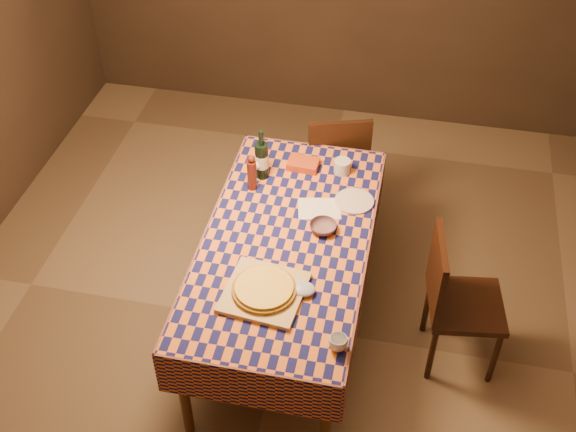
{
  "coord_description": "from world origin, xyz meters",
  "views": [
    {
      "loc": [
        0.61,
        -2.87,
        3.6
      ],
      "look_at": [
        0.0,
        0.05,
        0.9
      ],
      "focal_mm": 45.0,
      "sensor_mm": 36.0,
      "label": 1
    }
  ],
  "objects_px": {
    "cutting_board": "(264,292)",
    "bowl": "(323,227)",
    "pizza": "(264,288)",
    "white_plate": "(354,201)",
    "dining_table": "(286,248)",
    "chair_far": "(336,161)",
    "chair_right": "(453,296)",
    "wine_bottle": "(262,160)"
  },
  "relations": [
    {
      "from": "dining_table",
      "to": "cutting_board",
      "type": "bearing_deg",
      "value": -93.69
    },
    {
      "from": "pizza",
      "to": "white_plate",
      "type": "relative_size",
      "value": 1.77
    },
    {
      "from": "cutting_board",
      "to": "wine_bottle",
      "type": "distance_m",
      "value": 0.99
    },
    {
      "from": "pizza",
      "to": "bowl",
      "type": "distance_m",
      "value": 0.58
    },
    {
      "from": "chair_right",
      "to": "pizza",
      "type": "bearing_deg",
      "value": -157.48
    },
    {
      "from": "chair_far",
      "to": "wine_bottle",
      "type": "bearing_deg",
      "value": -124.67
    },
    {
      "from": "white_plate",
      "to": "cutting_board",
      "type": "bearing_deg",
      "value": -113.69
    },
    {
      "from": "cutting_board",
      "to": "chair_far",
      "type": "height_order",
      "value": "chair_far"
    },
    {
      "from": "cutting_board",
      "to": "chair_far",
      "type": "relative_size",
      "value": 0.43
    },
    {
      "from": "wine_bottle",
      "to": "chair_far",
      "type": "xyz_separation_m",
      "value": [
        0.39,
        0.56,
        -0.38
      ]
    },
    {
      "from": "dining_table",
      "to": "bowl",
      "type": "height_order",
      "value": "bowl"
    },
    {
      "from": "chair_far",
      "to": "dining_table",
      "type": "bearing_deg",
      "value": -96.55
    },
    {
      "from": "bowl",
      "to": "cutting_board",
      "type": "bearing_deg",
      "value": -112.11
    },
    {
      "from": "white_plate",
      "to": "chair_far",
      "type": "height_order",
      "value": "chair_far"
    },
    {
      "from": "white_plate",
      "to": "chair_right",
      "type": "relative_size",
      "value": 0.25
    },
    {
      "from": "wine_bottle",
      "to": "chair_far",
      "type": "relative_size",
      "value": 0.37
    },
    {
      "from": "pizza",
      "to": "wine_bottle",
      "type": "distance_m",
      "value": 0.98
    },
    {
      "from": "white_plate",
      "to": "bowl",
      "type": "bearing_deg",
      "value": -116.6
    },
    {
      "from": "chair_far",
      "to": "chair_right",
      "type": "xyz_separation_m",
      "value": [
        0.85,
        -1.1,
        0.0
      ]
    },
    {
      "from": "dining_table",
      "to": "chair_right",
      "type": "distance_m",
      "value": 0.98
    },
    {
      "from": "pizza",
      "to": "chair_right",
      "type": "bearing_deg",
      "value": 22.52
    },
    {
      "from": "wine_bottle",
      "to": "white_plate",
      "type": "distance_m",
      "value": 0.62
    },
    {
      "from": "dining_table",
      "to": "wine_bottle",
      "type": "distance_m",
      "value": 0.62
    },
    {
      "from": "wine_bottle",
      "to": "chair_right",
      "type": "height_order",
      "value": "wine_bottle"
    },
    {
      "from": "pizza",
      "to": "chair_right",
      "type": "distance_m",
      "value": 1.12
    },
    {
      "from": "white_plate",
      "to": "chair_far",
      "type": "relative_size",
      "value": 0.25
    },
    {
      "from": "bowl",
      "to": "chair_far",
      "type": "bearing_deg",
      "value": 93.99
    },
    {
      "from": "chair_far",
      "to": "chair_right",
      "type": "height_order",
      "value": "same"
    },
    {
      "from": "pizza",
      "to": "wine_bottle",
      "type": "relative_size",
      "value": 1.22
    },
    {
      "from": "white_plate",
      "to": "chair_right",
      "type": "distance_m",
      "value": 0.8
    },
    {
      "from": "pizza",
      "to": "bowl",
      "type": "xyz_separation_m",
      "value": [
        0.22,
        0.54,
        -0.02
      ]
    },
    {
      "from": "cutting_board",
      "to": "chair_right",
      "type": "height_order",
      "value": "chair_right"
    },
    {
      "from": "white_plate",
      "to": "chair_far",
      "type": "xyz_separation_m",
      "value": [
        -0.21,
        0.69,
        -0.25
      ]
    },
    {
      "from": "chair_right",
      "to": "wine_bottle",
      "type": "bearing_deg",
      "value": 156.42
    },
    {
      "from": "dining_table",
      "to": "pizza",
      "type": "height_order",
      "value": "pizza"
    },
    {
      "from": "chair_right",
      "to": "white_plate",
      "type": "bearing_deg",
      "value": 147.34
    },
    {
      "from": "cutting_board",
      "to": "bowl",
      "type": "relative_size",
      "value": 2.6
    },
    {
      "from": "dining_table",
      "to": "pizza",
      "type": "xyz_separation_m",
      "value": [
        -0.03,
        -0.43,
        0.12
      ]
    },
    {
      "from": "wine_bottle",
      "to": "white_plate",
      "type": "bearing_deg",
      "value": -12.27
    },
    {
      "from": "dining_table",
      "to": "chair_far",
      "type": "height_order",
      "value": "chair_far"
    },
    {
      "from": "wine_bottle",
      "to": "white_plate",
      "type": "height_order",
      "value": "wine_bottle"
    },
    {
      "from": "cutting_board",
      "to": "chair_far",
      "type": "distance_m",
      "value": 1.54
    }
  ]
}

